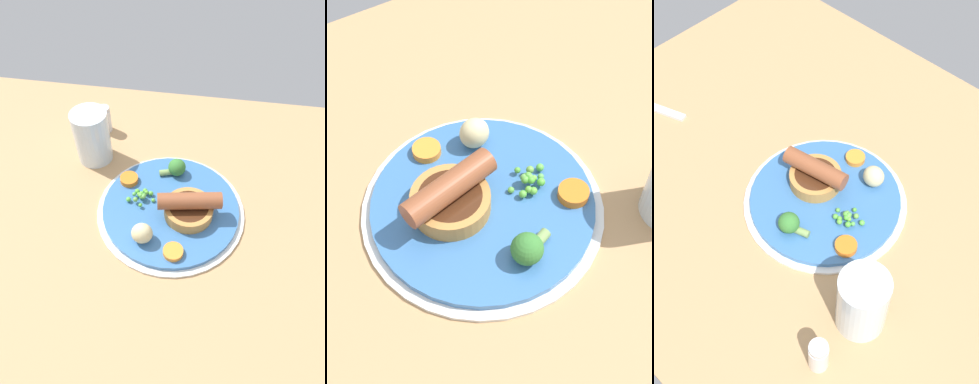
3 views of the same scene
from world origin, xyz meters
TOP-DOWN VIEW (x-y plane):
  - dining_table at (0.00, 0.00)cm, footprint 110.00×80.00cm
  - dinner_plate at (-0.37, 2.13)cm, footprint 27.90×27.90cm
  - sausage_pudding at (3.45, 0.92)cm, footprint 11.71×8.98cm
  - pea_pile at (-5.83, 3.07)cm, footprint 5.48×4.35cm
  - broccoli_floret_near at (-0.22, 10.66)cm, footprint 5.28×3.53cm
  - potato_chunk_0 at (-3.86, -5.78)cm, footprint 4.03×3.72cm
  - carrot_slice_1 at (-9.10, 7.11)cm, footprint 4.69×4.69cm
  - carrot_slice_5 at (1.81, -7.68)cm, footprint 4.88×4.88cm
  - drinking_glass at (-18.17, 14.10)cm, footprint 7.37×7.37cm
  - salt_shaker at (-18.29, 23.12)cm, footprint 2.84×2.84cm

SIDE VIEW (x-z plane):
  - dining_table at x=0.00cm, z-range 0.00..3.00cm
  - dinner_plate at x=-0.37cm, z-range 2.87..4.27cm
  - carrot_slice_5 at x=1.81cm, z-range 4.40..5.40cm
  - carrot_slice_1 at x=-9.10cm, z-range 4.40..5.54cm
  - pea_pile at x=-5.83cm, z-range 4.47..6.30cm
  - broccoli_floret_near at x=-0.22cm, z-range 4.31..7.84cm
  - salt_shaker at x=-18.29cm, z-range 2.96..9.34cm
  - potato_chunk_0 at x=-3.86cm, z-range 4.40..8.29cm
  - sausage_pudding at x=3.45cm, z-range 3.84..9.29cm
  - drinking_glass at x=-18.17cm, z-range 3.00..14.58cm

